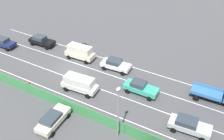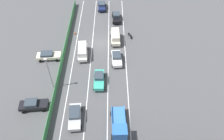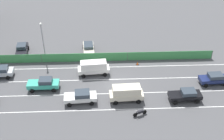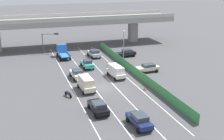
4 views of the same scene
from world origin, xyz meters
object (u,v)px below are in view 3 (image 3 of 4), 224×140
object	(u,v)px
car_sedan_navy	(214,78)
parked_sedan_cream	(89,48)
car_van_cream	(126,93)
street_lamp	(43,38)
car_hatchback_white	(81,96)
parked_sedan_dark	(22,49)
motorcycle	(140,113)
car_sedan_black	(186,95)
car_van_white	(94,67)
car_taxi_teal	(44,84)
traffic_cone	(138,63)

from	to	relation	value
car_sedan_navy	parked_sedan_cream	distance (m)	21.13
car_van_cream	street_lamp	bearing A→B (deg)	49.10
car_hatchback_white	street_lamp	size ratio (longest dim) A/B	0.66
parked_sedan_dark	motorcycle	bearing A→B (deg)	-131.47
car_sedan_navy	street_lamp	distance (m)	27.18
car_sedan_black	street_lamp	size ratio (longest dim) A/B	0.67
car_sedan_navy	car_sedan_black	bearing A→B (deg)	124.94
car_sedan_black	parked_sedan_cream	world-z (taller)	car_sedan_black
car_van_white	car_hatchback_white	size ratio (longest dim) A/B	1.10
car_hatchback_white	car_van_white	bearing A→B (deg)	-14.04
car_taxi_teal	car_van_white	size ratio (longest dim) A/B	0.91
traffic_cone	car_van_white	bearing A→B (deg)	108.22
car_sedan_black	street_lamp	bearing A→B (deg)	61.53
parked_sedan_dark	street_lamp	xyz separation A→B (m)	(-2.25, -4.34, 3.22)
car_sedan_navy	traffic_cone	size ratio (longest dim) A/B	7.95
car_taxi_teal	car_sedan_navy	size ratio (longest dim) A/B	1.03
car_sedan_navy	car_hatchback_white	distance (m)	19.76
traffic_cone	car_sedan_navy	bearing A→B (deg)	-117.50
street_lamp	traffic_cone	world-z (taller)	street_lamp
parked_sedan_cream	car_sedan_navy	bearing A→B (deg)	-117.50
car_van_white	street_lamp	size ratio (longest dim) A/B	0.73
car_van_white	car_hatchback_white	bearing A→B (deg)	165.96
car_hatchback_white	car_taxi_teal	bearing A→B (deg)	60.11
car_van_white	car_sedan_navy	bearing A→B (deg)	-100.25
motorcycle	car_taxi_teal	bearing A→B (deg)	64.91
car_van_cream	car_sedan_navy	size ratio (longest dim) A/B	1.06
car_taxi_teal	parked_sedan_cream	size ratio (longest dim) A/B	0.96
motorcycle	car_van_cream	bearing A→B (deg)	25.65
motorcycle	traffic_cone	distance (m)	12.04
parked_sedan_cream	parked_sedan_dark	world-z (taller)	parked_sedan_dark
street_lamp	car_van_white	bearing A→B (deg)	-118.65
car_taxi_teal	car_sedan_black	bearing A→B (deg)	-99.56
car_taxi_teal	car_van_cream	bearing A→B (deg)	-104.49
car_taxi_teal	parked_sedan_dark	bearing A→B (deg)	27.63
car_taxi_teal	street_lamp	bearing A→B (deg)	7.05
car_hatchback_white	traffic_cone	xyz separation A→B (m)	(8.97, -8.77, -0.65)
street_lamp	car_sedan_black	bearing A→B (deg)	-118.47
car_taxi_teal	motorcycle	bearing A→B (deg)	-115.09
car_van_cream	car_sedan_black	size ratio (longest dim) A/B	1.03
car_van_white	car_hatchback_white	distance (m)	6.84
motorcycle	traffic_cone	world-z (taller)	motorcycle
car_van_white	street_lamp	world-z (taller)	street_lamp
motorcycle	parked_sedan_dark	world-z (taller)	parked_sedan_dark
car_sedan_navy	car_sedan_black	xyz separation A→B (m)	(-3.60, 5.16, -0.02)
car_sedan_navy	car_taxi_teal	bearing A→B (deg)	90.64
car_van_white	parked_sedan_dark	world-z (taller)	car_van_white
parked_sedan_cream	street_lamp	world-z (taller)	street_lamp
parked_sedan_dark	traffic_cone	distance (m)	20.03
car_van_white	car_sedan_navy	size ratio (longest dim) A/B	1.13
car_taxi_teal	car_van_cream	world-z (taller)	car_van_cream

